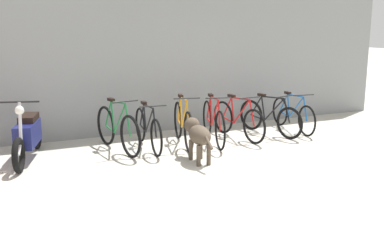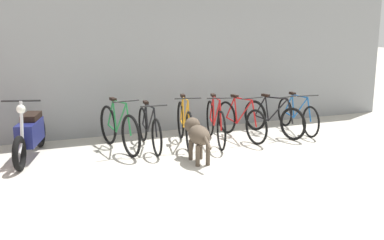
# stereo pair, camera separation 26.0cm
# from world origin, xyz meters

# --- Properties ---
(ground_plane) EXTENTS (60.00, 60.00, 0.00)m
(ground_plane) POSITION_xyz_m (0.00, 0.00, 0.00)
(ground_plane) COLOR #B7B2A5
(shop_wall_back) EXTENTS (9.88, 0.20, 3.14)m
(shop_wall_back) POSITION_xyz_m (0.00, 3.30, 1.57)
(shop_wall_back) COLOR gray
(shop_wall_back) RESTS_ON ground
(bicycle_0) EXTENTS (0.46, 1.68, 0.93)m
(bicycle_0) POSITION_xyz_m (-1.78, 2.09, 0.38)
(bicycle_0) COLOR black
(bicycle_0) RESTS_ON ground
(bicycle_1) EXTENTS (0.46, 1.70, 0.84)m
(bicycle_1) POSITION_xyz_m (-1.26, 2.03, 0.35)
(bicycle_1) COLOR black
(bicycle_1) RESTS_ON ground
(bicycle_2) EXTENTS (0.51, 1.71, 0.93)m
(bicycle_2) POSITION_xyz_m (-0.60, 1.99, 0.38)
(bicycle_2) COLOR black
(bicycle_2) RESTS_ON ground
(bicycle_3) EXTENTS (0.55, 1.74, 0.91)m
(bicycle_3) POSITION_xyz_m (-0.01, 1.94, 0.38)
(bicycle_3) COLOR black
(bicycle_3) RESTS_ON ground
(bicycle_4) EXTENTS (0.46, 1.65, 0.85)m
(bicycle_4) POSITION_xyz_m (0.56, 2.03, 0.35)
(bicycle_4) COLOR black
(bicycle_4) RESTS_ON ground
(bicycle_5) EXTENTS (0.54, 1.61, 0.82)m
(bicycle_5) POSITION_xyz_m (1.30, 2.05, 0.34)
(bicycle_5) COLOR black
(bicycle_5) RESTS_ON ground
(bicycle_6) EXTENTS (0.46, 1.67, 0.81)m
(bicycle_6) POSITION_xyz_m (1.92, 2.13, 0.34)
(bicycle_6) COLOR black
(bicycle_6) RESTS_ON ground
(motorcycle) EXTENTS (0.69, 1.84, 1.03)m
(motorcycle) POSITION_xyz_m (-3.24, 2.17, 0.41)
(motorcycle) COLOR black
(motorcycle) RESTS_ON ground
(stray_dog) EXTENTS (0.35, 1.06, 0.66)m
(stray_dog) POSITION_xyz_m (-0.77, 0.99, 0.45)
(stray_dog) COLOR #4C3F33
(stray_dog) RESTS_ON ground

